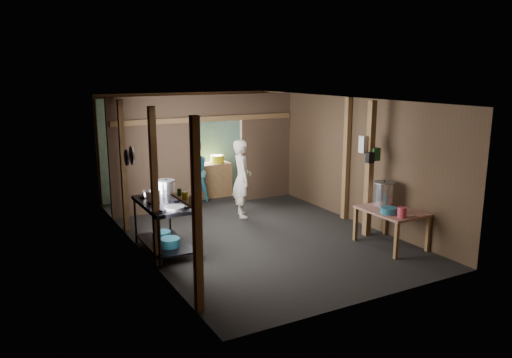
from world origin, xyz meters
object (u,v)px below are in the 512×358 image
pink_bucket (402,212)px  stove_pot_large (166,189)px  prep_table (391,228)px  stock_pot (384,194)px  gas_range (165,227)px  yellow_tub (217,159)px  cook (242,179)px

pink_bucket → stove_pot_large: bearing=143.7°
prep_table → stock_pot: (0.10, 0.34, 0.55)m
prep_table → stock_pot: 0.65m
pink_bucket → gas_range: bearing=149.3°
gas_range → yellow_tub: bearing=52.8°
stove_pot_large → yellow_tub: size_ratio=0.97×
stove_pot_large → cook: size_ratio=0.19×
stock_pot → yellow_tub: (-1.33, 4.59, 0.06)m
pink_bucket → cook: bearing=111.3°
prep_table → pink_bucket: 0.64m
stove_pot_large → cook: bearing=25.1°
cook → prep_table: bearing=-135.9°
gas_range → stock_pot: bearing=-19.1°
yellow_tub → cook: size_ratio=0.20×
pink_bucket → yellow_tub: (-1.04, 5.36, 0.18)m
stove_pot_large → pink_bucket: stove_pot_large is taller
stove_pot_large → cook: cook is taller
stock_pot → cook: 3.10m
stock_pot → cook: cook is taller
yellow_tub → cook: bearing=-98.6°
pink_bucket → prep_table: bearing=66.3°
prep_table → stove_pot_large: size_ratio=3.51×
stock_pot → pink_bucket: size_ratio=2.57×
prep_table → stock_pot: size_ratio=2.48×
stock_pot → yellow_tub: bearing=106.2°
gas_range → stove_pot_large: (0.17, 0.37, 0.60)m
cook → stove_pot_large: bearing=132.1°
stock_pot → stove_pot_large: bearing=155.1°
gas_range → cook: 2.58m
stove_pot_large → stock_pot: bearing=-24.9°
yellow_tub → cook: cook is taller
yellow_tub → stove_pot_large: bearing=-128.6°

